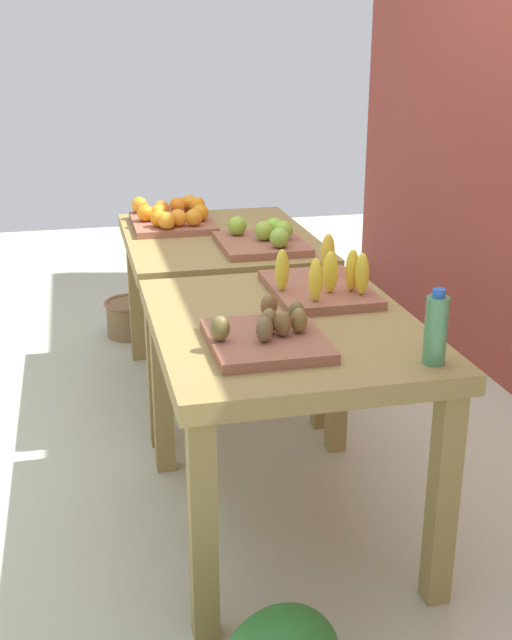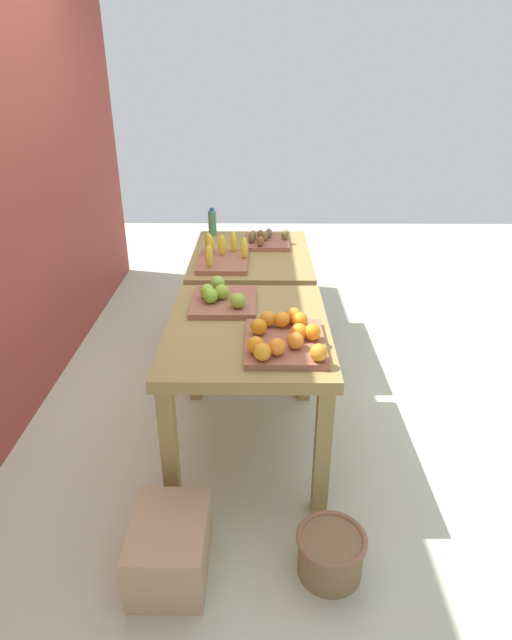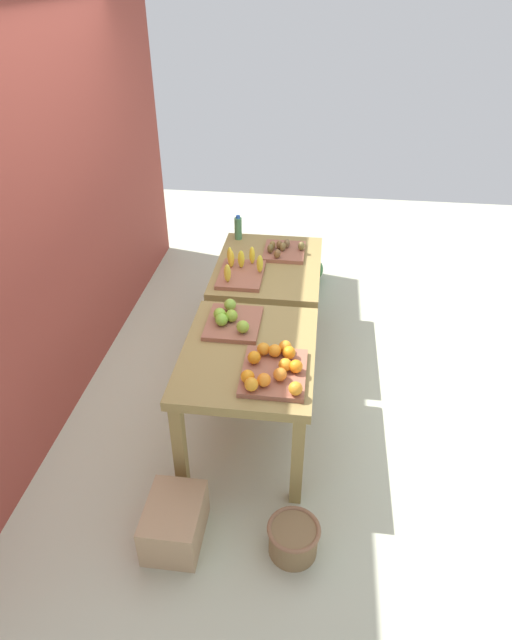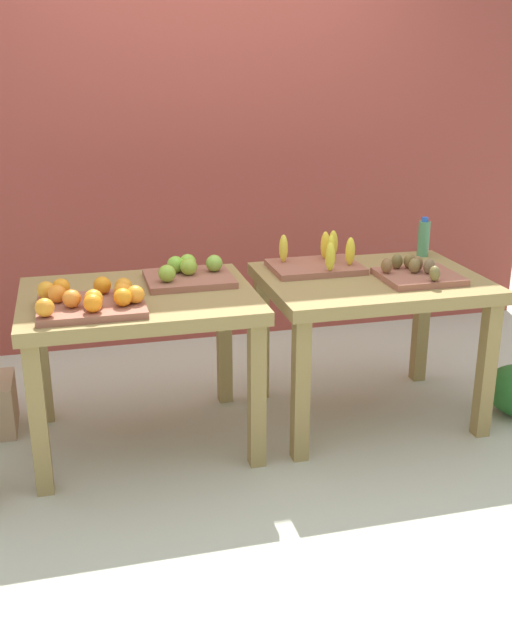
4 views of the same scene
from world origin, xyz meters
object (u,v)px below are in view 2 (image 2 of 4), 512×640
object	(u,v)px
apple_bin	(222,298)
cardboard_produce_box	(170,547)
kiwi_bin	(266,240)
wicker_basket	(331,553)
banana_crate	(223,257)
display_table_right	(251,267)
orange_bin	(285,338)
watermelon_pile	(280,284)
display_table_left	(248,344)
water_bottle	(212,223)

from	to	relation	value
apple_bin	cardboard_produce_box	size ratio (longest dim) A/B	1.00
kiwi_bin	wicker_basket	xyz separation A→B (m)	(-2.11, -0.25, -0.66)
banana_crate	wicker_basket	xyz separation A→B (m)	(-1.71, -0.53, -0.67)
apple_bin	display_table_right	bearing A→B (deg)	-9.25
display_table_right	orange_bin	bearing A→B (deg)	-172.54
display_table_right	wicker_basket	bearing A→B (deg)	-169.67
wicker_basket	watermelon_pile	bearing A→B (deg)	2.27
display_table_left	display_table_right	bearing A→B (deg)	0.00
kiwi_bin	orange_bin	bearing A→B (deg)	-177.19
kiwi_bin	cardboard_produce_box	bearing A→B (deg)	169.25
kiwi_bin	cardboard_produce_box	distance (m)	2.24
apple_bin	wicker_basket	world-z (taller)	apple_bin
display_table_left	apple_bin	xyz separation A→B (m)	(0.25, 0.14, 0.14)
water_bottle	display_table_left	bearing A→B (deg)	-168.96
banana_crate	apple_bin	bearing A→B (deg)	-176.46
display_table_left	banana_crate	xyz separation A→B (m)	(0.91, 0.18, 0.15)
display_table_right	watermelon_pile	distance (m)	1.07
display_table_right	banana_crate	size ratio (longest dim) A/B	2.36
wicker_basket	display_table_left	bearing A→B (deg)	23.61
display_table_left	orange_bin	bearing A→B (deg)	-140.50
banana_crate	cardboard_produce_box	distance (m)	1.83
banana_crate	water_bottle	distance (m)	0.64
cardboard_produce_box	wicker_basket	bearing A→B (deg)	-89.98
cardboard_produce_box	banana_crate	bearing A→B (deg)	-3.93
kiwi_bin	cardboard_produce_box	world-z (taller)	kiwi_bin
watermelon_pile	wicker_basket	size ratio (longest dim) A/B	2.39
watermelon_pile	wicker_basket	world-z (taller)	watermelon_pile
display_table_left	watermelon_pile	distance (m)	2.11
banana_crate	wicker_basket	world-z (taller)	banana_crate
banana_crate	kiwi_bin	xyz separation A→B (m)	(0.40, -0.28, -0.01)
watermelon_pile	orange_bin	bearing A→B (deg)	178.38
display_table_right	cardboard_produce_box	xyz separation A→B (m)	(-1.92, 0.30, -0.50)
cardboard_produce_box	kiwi_bin	bearing A→B (deg)	-10.75
display_table_left	kiwi_bin	xyz separation A→B (m)	(1.31, -0.10, 0.14)
banana_crate	water_bottle	xyz separation A→B (m)	(0.62, 0.12, 0.06)
orange_bin	water_bottle	world-z (taller)	water_bottle
banana_crate	kiwi_bin	bearing A→B (deg)	-35.46
kiwi_bin	watermelon_pile	bearing A→B (deg)	-10.69
display_table_right	wicker_basket	xyz separation A→B (m)	(-1.92, -0.35, -0.52)
wicker_basket	water_bottle	bearing A→B (deg)	15.54
watermelon_pile	wicker_basket	distance (m)	2.84
display_table_left	apple_bin	size ratio (longest dim) A/B	2.60
orange_bin	display_table_right	bearing A→B (deg)	7.46
display_table_right	kiwi_bin	bearing A→B (deg)	-28.33
display_table_left	orange_bin	distance (m)	0.31
orange_bin	apple_bin	xyz separation A→B (m)	(0.46, 0.32, -0.01)
apple_bin	watermelon_pile	world-z (taller)	apple_bin
orange_bin	water_bottle	size ratio (longest dim) A/B	2.25
apple_bin	cardboard_produce_box	distance (m)	1.24
cardboard_produce_box	water_bottle	bearing A→B (deg)	-0.02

